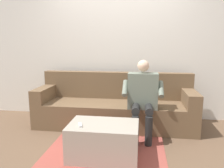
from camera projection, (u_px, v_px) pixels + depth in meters
The scene contains 7 objects.
ground_plane at pixel (108, 144), 2.98m from camera, with size 8.00×8.00×0.00m, color brown.
back_wall at pixel (118, 52), 3.98m from camera, with size 4.92×0.06×2.41m, color silver.
couch at pixel (115, 108), 3.64m from camera, with size 2.58×0.75×0.87m.
coffee_table at pixel (104, 141), 2.61m from camera, with size 0.82×0.53×0.42m.
person_solo_seated at pixel (143, 95), 3.16m from camera, with size 0.59×0.56×1.12m.
remote_white at pixel (80, 125), 2.51m from camera, with size 0.13×0.03×0.02m, color white.
floor_rug at pixel (105, 152), 2.76m from camera, with size 1.50×1.46×0.01m, color #9E473D.
Camera 1 is at (-0.43, 3.35, 1.35)m, focal length 34.94 mm.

